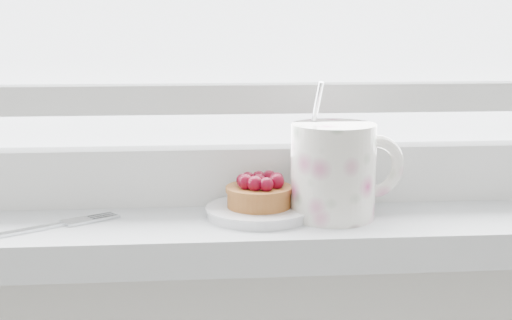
{
  "coord_description": "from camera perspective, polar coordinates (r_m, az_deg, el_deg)",
  "views": [
    {
      "loc": [
        -0.05,
        1.1,
        1.16
      ],
      "look_at": [
        0.02,
        1.88,
        1.01
      ],
      "focal_mm": 50.0,
      "sensor_mm": 36.0,
      "label": 1
    }
  ],
  "objects": [
    {
      "name": "floral_mug",
      "position": [
        0.82,
        6.42,
        -0.7
      ],
      "size": [
        0.15,
        0.11,
        0.16
      ],
      "color": "white",
      "rests_on": "windowsill"
    },
    {
      "name": "raspberry_tart",
      "position": [
        0.82,
        0.26,
        -2.56
      ],
      "size": [
        0.08,
        0.08,
        0.04
      ],
      "color": "brown",
      "rests_on": "saucer"
    },
    {
      "name": "fork",
      "position": [
        0.81,
        -17.55,
        -5.33
      ],
      "size": [
        0.18,
        0.13,
        0.0
      ],
      "color": "silver",
      "rests_on": "windowsill"
    },
    {
      "name": "saucer",
      "position": [
        0.83,
        0.24,
        -4.15
      ],
      "size": [
        0.12,
        0.12,
        0.01
      ],
      "primitive_type": "cylinder",
      "color": "white",
      "rests_on": "windowsill"
    }
  ]
}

